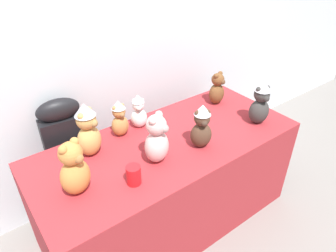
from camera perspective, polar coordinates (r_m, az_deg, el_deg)
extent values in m
plane|color=gray|center=(2.35, 3.89, -20.32)|extent=(10.00, 10.00, 0.00)
cube|color=silver|center=(2.21, -10.28, 17.35)|extent=(7.00, 0.08, 2.60)
cube|color=maroon|center=(2.20, 0.00, -10.54)|extent=(1.76, 0.76, 0.72)
cube|color=black|center=(2.36, -17.64, -7.25)|extent=(0.29, 0.15, 0.83)
ellipsoid|color=black|center=(2.10, -19.81, 2.83)|extent=(0.29, 0.15, 0.15)
ellipsoid|color=brown|center=(2.40, 9.02, 5.97)|extent=(0.16, 0.14, 0.16)
sphere|color=brown|center=(2.35, 9.27, 8.56)|extent=(0.10, 0.10, 0.10)
sphere|color=brown|center=(2.31, 8.98, 9.17)|extent=(0.04, 0.04, 0.04)
sphere|color=brown|center=(2.36, 9.71, 9.62)|extent=(0.04, 0.04, 0.04)
sphere|color=brown|center=(2.34, 10.13, 8.09)|extent=(0.04, 0.04, 0.04)
ellipsoid|color=#4C3323|center=(1.90, 6.15, -1.67)|extent=(0.17, 0.16, 0.16)
sphere|color=#4C3323|center=(1.83, 6.37, 1.45)|extent=(0.10, 0.10, 0.10)
sphere|color=#4C3323|center=(1.81, 5.53, 2.38)|extent=(0.04, 0.04, 0.04)
sphere|color=#4C3323|center=(1.82, 7.36, 2.59)|extent=(0.04, 0.04, 0.04)
sphere|color=#412E23|center=(1.81, 6.77, 0.53)|extent=(0.04, 0.04, 0.04)
cone|color=silver|center=(1.80, 6.49, 3.05)|extent=(0.10, 0.10, 0.06)
ellipsoid|color=beige|center=(1.77, -2.12, -3.78)|extent=(0.21, 0.20, 0.20)
sphere|color=beige|center=(1.69, -2.22, 0.20)|extent=(0.12, 0.12, 0.12)
sphere|color=beige|center=(1.63, -2.82, 0.92)|extent=(0.04, 0.04, 0.04)
sphere|color=beige|center=(1.69, -1.71, 2.14)|extent=(0.04, 0.04, 0.04)
sphere|color=#A88783|center=(1.67, -0.66, -0.49)|extent=(0.05, 0.05, 0.05)
ellipsoid|color=white|center=(2.09, -5.42, 1.50)|extent=(0.14, 0.13, 0.14)
sphere|color=white|center=(2.04, -5.57, 3.92)|extent=(0.08, 0.08, 0.08)
sphere|color=white|center=(2.03, -6.33, 4.64)|extent=(0.03, 0.03, 0.03)
sphere|color=white|center=(2.03, -4.90, 4.77)|extent=(0.03, 0.03, 0.03)
sphere|color=#B4B3AF|center=(2.02, -5.46, 3.26)|extent=(0.03, 0.03, 0.03)
cone|color=silver|center=(2.02, -5.64, 5.14)|extent=(0.09, 0.09, 0.05)
ellipsoid|color=tan|center=(1.88, -14.41, -2.60)|extent=(0.20, 0.20, 0.19)
sphere|color=tan|center=(1.80, -15.03, 1.08)|extent=(0.12, 0.12, 0.12)
sphere|color=tan|center=(1.76, -15.86, 1.74)|extent=(0.04, 0.04, 0.04)
sphere|color=tan|center=(1.80, -14.62, 2.86)|extent=(0.04, 0.04, 0.04)
sphere|color=olive|center=(1.78, -13.67, 0.52)|extent=(0.05, 0.05, 0.05)
cone|color=silver|center=(1.77, -15.34, 2.98)|extent=(0.12, 0.12, 0.07)
ellipsoid|color=#B27A42|center=(2.02, -8.89, 0.09)|extent=(0.12, 0.11, 0.14)
sphere|color=#B27A42|center=(1.97, -9.15, 2.67)|extent=(0.09, 0.09, 0.09)
sphere|color=#B27A42|center=(1.94, -9.89, 3.25)|extent=(0.03, 0.03, 0.03)
sphere|color=#B27A42|center=(1.96, -8.59, 3.77)|extent=(0.03, 0.03, 0.03)
sphere|color=olive|center=(1.95, -8.55, 2.07)|extent=(0.04, 0.04, 0.04)
cone|color=silver|center=(1.94, -9.28, 3.97)|extent=(0.09, 0.09, 0.06)
ellipsoid|color=#383533|center=(2.21, 16.54, 2.63)|extent=(0.17, 0.15, 0.18)
sphere|color=#383533|center=(2.15, 17.08, 5.64)|extent=(0.11, 0.11, 0.11)
sphere|color=#383533|center=(2.11, 16.58, 6.49)|extent=(0.04, 0.04, 0.04)
sphere|color=#383533|center=(2.15, 17.94, 6.76)|extent=(0.04, 0.04, 0.04)
sphere|color=#32302E|center=(2.13, 17.80, 4.88)|extent=(0.04, 0.04, 0.04)
cone|color=silver|center=(2.12, 17.36, 7.17)|extent=(0.11, 0.11, 0.07)
ellipsoid|color=#D17F3D|center=(1.64, -16.85, -8.96)|extent=(0.20, 0.19, 0.20)
sphere|color=#D17F3D|center=(1.55, -17.71, -4.89)|extent=(0.12, 0.12, 0.12)
sphere|color=#D17F3D|center=(1.50, -18.99, -4.21)|extent=(0.04, 0.04, 0.04)
sphere|color=#D17F3D|center=(1.54, -17.04, -2.81)|extent=(0.04, 0.04, 0.04)
sphere|color=#A06536|center=(1.52, -16.31, -5.83)|extent=(0.05, 0.05, 0.05)
cylinder|color=red|center=(1.66, -6.42, -9.04)|extent=(0.08, 0.08, 0.11)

